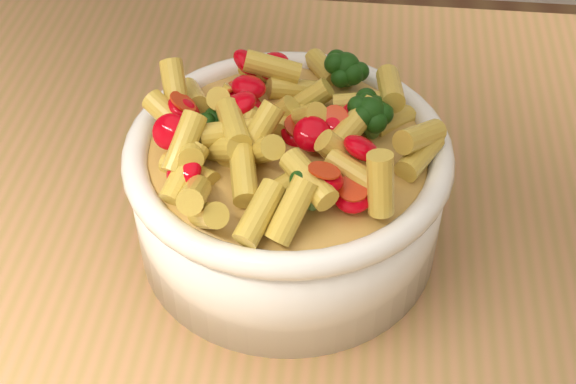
# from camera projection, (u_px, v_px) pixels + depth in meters

# --- Properties ---
(serving_bowl) EXTENTS (0.22, 0.22, 0.10)m
(serving_bowl) POSITION_uv_depth(u_px,v_px,m) (288.00, 191.00, 0.56)
(serving_bowl) COLOR white
(serving_bowl) RESTS_ON table
(pasta_salad) EXTENTS (0.17, 0.17, 0.04)m
(pasta_salad) POSITION_uv_depth(u_px,v_px,m) (288.00, 125.00, 0.52)
(pasta_salad) COLOR #E8D149
(pasta_salad) RESTS_ON serving_bowl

